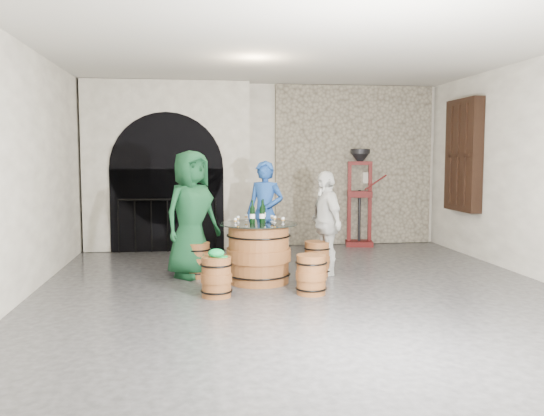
{
  "coord_description": "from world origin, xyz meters",
  "views": [
    {
      "loc": [
        -1.36,
        -7.39,
        1.78
      ],
      "look_at": [
        -0.3,
        0.65,
        1.05
      ],
      "focal_mm": 38.0,
      "sensor_mm": 36.0,
      "label": 1
    }
  ],
  "objects": [
    {
      "name": "ground",
      "position": [
        0.0,
        0.0,
        0.0
      ],
      "size": [
        8.0,
        8.0,
        0.0
      ],
      "primitive_type": "plane",
      "color": "#29292C",
      "rests_on": "ground"
    },
    {
      "name": "wall_back",
      "position": [
        0.0,
        4.0,
        1.6
      ],
      "size": [
        8.0,
        0.0,
        8.0
      ],
      "primitive_type": "plane",
      "rotation": [
        1.57,
        0.0,
        0.0
      ],
      "color": "silver",
      "rests_on": "ground"
    },
    {
      "name": "wall_front",
      "position": [
        0.0,
        -4.0,
        1.6
      ],
      "size": [
        8.0,
        0.0,
        8.0
      ],
      "primitive_type": "plane",
      "rotation": [
        -1.57,
        0.0,
        0.0
      ],
      "color": "silver",
      "rests_on": "ground"
    },
    {
      "name": "wall_left",
      "position": [
        -3.5,
        0.0,
        1.6
      ],
      "size": [
        0.0,
        8.0,
        8.0
      ],
      "primitive_type": "plane",
      "rotation": [
        1.57,
        0.0,
        1.57
      ],
      "color": "silver",
      "rests_on": "ground"
    },
    {
      "name": "ceiling",
      "position": [
        0.0,
        0.0,
        3.2
      ],
      "size": [
        8.0,
        8.0,
        0.0
      ],
      "primitive_type": "plane",
      "rotation": [
        3.14,
        0.0,
        0.0
      ],
      "color": "beige",
      "rests_on": "wall_back"
    },
    {
      "name": "stone_facing_panel",
      "position": [
        1.8,
        3.94,
        1.6
      ],
      "size": [
        3.2,
        0.12,
        3.18
      ],
      "primitive_type": "cube",
      "color": "gray",
      "rests_on": "ground"
    },
    {
      "name": "arched_opening",
      "position": [
        -1.9,
        3.74,
        1.58
      ],
      "size": [
        3.1,
        0.6,
        3.19
      ],
      "color": "silver",
      "rests_on": "ground"
    },
    {
      "name": "shuttered_window",
      "position": [
        3.38,
        2.4,
        1.8
      ],
      "size": [
        0.23,
        1.1,
        2.0
      ],
      "color": "black",
      "rests_on": "wall_right"
    },
    {
      "name": "barrel_table",
      "position": [
        -0.5,
        0.58,
        0.42
      ],
      "size": [
        1.1,
        1.1,
        0.84
      ],
      "color": "brown",
      "rests_on": "ground"
    },
    {
      "name": "barrel_stool_left",
      "position": [
        -1.36,
        1.06,
        0.26
      ],
      "size": [
        0.41,
        0.41,
        0.51
      ],
      "color": "brown",
      "rests_on": "ground"
    },
    {
      "name": "barrel_stool_far",
      "position": [
        -0.31,
        1.55,
        0.26
      ],
      "size": [
        0.41,
        0.41,
        0.51
      ],
      "color": "brown",
      "rests_on": "ground"
    },
    {
      "name": "barrel_stool_right",
      "position": [
        0.42,
        0.94,
        0.26
      ],
      "size": [
        0.41,
        0.41,
        0.51
      ],
      "color": "brown",
      "rests_on": "ground"
    },
    {
      "name": "barrel_stool_near_right",
      "position": [
        0.1,
        -0.21,
        0.26
      ],
      "size": [
        0.41,
        0.41,
        0.51
      ],
      "color": "brown",
      "rests_on": "ground"
    },
    {
      "name": "barrel_stool_near_left",
      "position": [
        -1.12,
        -0.19,
        0.26
      ],
      "size": [
        0.41,
        0.41,
        0.51
      ],
      "color": "brown",
      "rests_on": "ground"
    },
    {
      "name": "green_cap",
      "position": [
        -1.12,
        -0.19,
        0.56
      ],
      "size": [
        0.25,
        0.21,
        0.11
      ],
      "color": "#0D953F",
      "rests_on": "barrel_stool_near_left"
    },
    {
      "name": "person_green",
      "position": [
        -1.44,
        1.1,
        0.93
      ],
      "size": [
        1.08,
        1.04,
        1.87
      ],
      "primitive_type": "imported",
      "rotation": [
        0.0,
        0.0,
        0.69
      ],
      "color": "#113D21",
      "rests_on": "ground"
    },
    {
      "name": "person_blue",
      "position": [
        -0.27,
        1.74,
        0.86
      ],
      "size": [
        0.75,
        0.67,
        1.71
      ],
      "primitive_type": "imported",
      "rotation": [
        0.0,
        0.0,
        -0.53
      ],
      "color": "navy",
      "rests_on": "ground"
    },
    {
      "name": "person_white",
      "position": [
        0.56,
        1.0,
        0.78
      ],
      "size": [
        0.55,
        0.97,
        1.57
      ],
      "primitive_type": "imported",
      "rotation": [
        0.0,
        0.0,
        -1.38
      ],
      "color": "silver",
      "rests_on": "ground"
    },
    {
      "name": "wine_bottle_left",
      "position": [
        -0.59,
        0.58,
        0.98
      ],
      "size": [
        0.08,
        0.08,
        0.32
      ],
      "color": "black",
      "rests_on": "barrel_table"
    },
    {
      "name": "wine_bottle_center",
      "position": [
        -0.45,
        0.57,
        0.98
      ],
      "size": [
        0.08,
        0.08,
        0.32
      ],
      "color": "black",
      "rests_on": "barrel_table"
    },
    {
      "name": "wine_bottle_right",
      "position": [
        -0.41,
        0.77,
        0.98
      ],
      "size": [
        0.08,
        0.08,
        0.32
      ],
      "color": "black",
      "rests_on": "barrel_table"
    },
    {
      "name": "tasting_glass_a",
      "position": [
        -0.83,
        0.4,
        0.89
      ],
      "size": [
        0.05,
        0.05,
        0.1
      ],
      "primitive_type": null,
      "color": "#AD7121",
      "rests_on": "barrel_table"
    },
    {
      "name": "tasting_glass_b",
      "position": [
        -0.27,
        0.6,
        0.89
      ],
      "size": [
        0.05,
        0.05,
        0.1
      ],
      "primitive_type": null,
      "color": "#AD7121",
      "rests_on": "barrel_table"
    },
    {
      "name": "tasting_glass_c",
      "position": [
        -0.64,
        0.91,
        0.89
      ],
      "size": [
        0.05,
        0.05,
        0.1
      ],
      "primitive_type": null,
      "color": "#AD7121",
      "rests_on": "barrel_table"
    },
    {
      "name": "tasting_glass_d",
      "position": [
        -0.29,
        0.72,
        0.89
      ],
      "size": [
        0.05,
        0.05,
        0.1
      ],
      "primitive_type": null,
      "color": "#AD7121",
      "rests_on": "barrel_table"
    },
    {
      "name": "tasting_glass_e",
      "position": [
        -0.18,
        0.41,
        0.89
      ],
      "size": [
        0.05,
        0.05,
        0.1
      ],
      "primitive_type": null,
      "color": "#AD7121",
      "rests_on": "barrel_table"
    },
    {
      "name": "tasting_glass_f",
      "position": [
        -0.78,
        0.67,
        0.89
      ],
      "size": [
        0.05,
        0.05,
        0.1
      ],
      "primitive_type": null,
      "color": "#AD7121",
      "rests_on": "barrel_table"
    },
    {
      "name": "side_barrel",
      "position": [
        -0.07,
        2.95,
        0.32
      ],
      "size": [
        0.48,
        0.48,
        0.64
      ],
      "rotation": [
        0.0,
        0.0,
        -0.12
      ],
      "color": "brown",
      "rests_on": "ground"
    },
    {
      "name": "corking_press",
      "position": [
        1.85,
        3.65,
        1.12
      ],
      "size": [
        0.81,
        0.52,
        1.92
      ],
      "rotation": [
        0.0,
        0.0,
        -0.19
      ],
      "color": "#54100E",
      "rests_on": "ground"
    },
    {
      "name": "control_box",
      "position": [
        2.05,
        3.86,
        1.35
      ],
      "size": [
        0.18,
        0.1,
        0.22
      ],
      "primitive_type": "cube",
      "color": "silver",
      "rests_on": "wall_back"
    }
  ]
}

